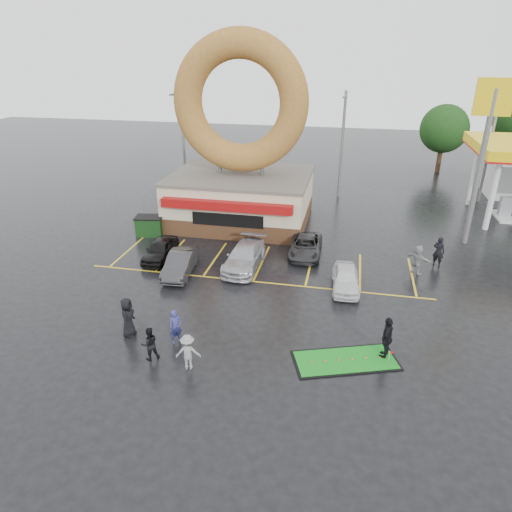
% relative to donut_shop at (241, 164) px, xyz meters
% --- Properties ---
extents(ground, '(120.00, 120.00, 0.00)m').
position_rel_donut_shop_xyz_m(ground, '(3.00, -12.97, -4.46)').
color(ground, black).
rests_on(ground, ground).
extents(donut_shop, '(10.20, 8.70, 13.50)m').
position_rel_donut_shop_xyz_m(donut_shop, '(0.00, 0.00, 0.00)').
color(donut_shop, '#472B19').
rests_on(donut_shop, ground).
extents(shell_sign, '(2.20, 0.36, 10.60)m').
position_rel_donut_shop_xyz_m(shell_sign, '(16.00, -0.97, 2.91)').
color(shell_sign, slate).
rests_on(shell_sign, ground).
extents(streetlight_left, '(0.40, 2.21, 9.00)m').
position_rel_donut_shop_xyz_m(streetlight_left, '(-7.00, 6.95, 0.32)').
color(streetlight_left, slate).
rests_on(streetlight_left, ground).
extents(streetlight_mid, '(0.40, 2.21, 9.00)m').
position_rel_donut_shop_xyz_m(streetlight_mid, '(7.00, 7.95, 0.32)').
color(streetlight_mid, slate).
rests_on(streetlight_mid, ground).
extents(streetlight_right, '(0.40, 2.21, 9.00)m').
position_rel_donut_shop_xyz_m(streetlight_right, '(19.00, 8.95, 0.32)').
color(streetlight_right, slate).
rests_on(streetlight_right, ground).
extents(tree_far_d, '(4.90, 4.90, 7.00)m').
position_rel_donut_shop_xyz_m(tree_far_d, '(17.00, 19.03, 0.07)').
color(tree_far_d, '#332114').
rests_on(tree_far_d, ground).
extents(car_black, '(1.57, 3.71, 1.25)m').
position_rel_donut_shop_xyz_m(car_black, '(-3.39, -7.74, -3.84)').
color(car_black, black).
rests_on(car_black, ground).
extents(car_dgrey, '(1.71, 4.05, 1.30)m').
position_rel_donut_shop_xyz_m(car_dgrey, '(-1.40, -9.47, -3.81)').
color(car_dgrey, '#2C2C2E').
rests_on(car_dgrey, ground).
extents(car_silver, '(2.11, 4.84, 1.39)m').
position_rel_donut_shop_xyz_m(car_silver, '(2.09, -7.82, -3.77)').
color(car_silver, '#A8A7AD').
rests_on(car_silver, ground).
extents(car_grey, '(2.04, 4.28, 1.18)m').
position_rel_donut_shop_xyz_m(car_grey, '(5.51, -5.22, -3.88)').
color(car_grey, '#2B2B2E').
rests_on(car_grey, ground).
extents(car_white, '(1.70, 3.71, 1.23)m').
position_rel_donut_shop_xyz_m(car_white, '(8.18, -9.33, -3.85)').
color(car_white, silver).
rests_on(car_white, ground).
extents(person_blue, '(0.71, 0.70, 1.65)m').
position_rel_donut_shop_xyz_m(person_blue, '(0.86, -16.06, -3.64)').
color(person_blue, navy).
rests_on(person_blue, ground).
extents(person_blackjkt, '(0.95, 0.91, 1.54)m').
position_rel_donut_shop_xyz_m(person_blackjkt, '(0.21, -17.42, -3.70)').
color(person_blackjkt, black).
rests_on(person_blackjkt, ground).
extents(person_hoodie, '(1.14, 0.82, 1.60)m').
position_rel_donut_shop_xyz_m(person_hoodie, '(2.02, -17.68, -3.66)').
color(person_hoodie, gray).
rests_on(person_hoodie, ground).
extents(person_bystander, '(0.73, 1.01, 1.93)m').
position_rel_donut_shop_xyz_m(person_bystander, '(-1.49, -15.96, -3.50)').
color(person_bystander, black).
rests_on(person_bystander, ground).
extents(person_cameraman, '(0.80, 1.24, 1.97)m').
position_rel_donut_shop_xyz_m(person_cameraman, '(10.07, -15.21, -3.48)').
color(person_cameraman, black).
rests_on(person_cameraman, ground).
extents(person_walker_near, '(1.62, 1.45, 1.78)m').
position_rel_donut_shop_xyz_m(person_walker_near, '(12.23, -6.54, -3.57)').
color(person_walker_near, gray).
rests_on(person_walker_near, ground).
extents(person_walker_far, '(0.82, 0.72, 1.89)m').
position_rel_donut_shop_xyz_m(person_walker_far, '(13.58, -5.20, -3.52)').
color(person_walker_far, black).
rests_on(person_walker_far, ground).
extents(dumpster, '(1.97, 1.48, 1.30)m').
position_rel_donut_shop_xyz_m(dumpster, '(-5.71, -4.11, -3.81)').
color(dumpster, '#163A16').
rests_on(dumpster, ground).
extents(putting_green, '(4.80, 3.27, 0.55)m').
position_rel_donut_shop_xyz_m(putting_green, '(8.42, -15.87, -4.43)').
color(putting_green, black).
rests_on(putting_green, ground).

